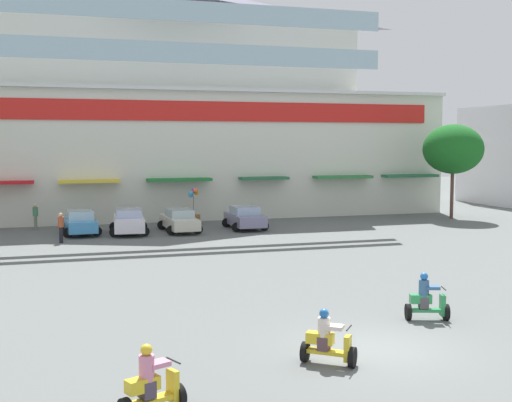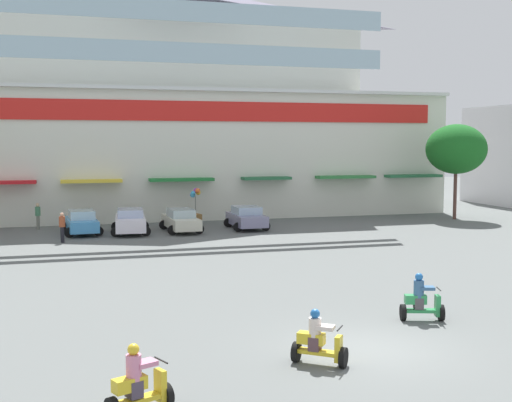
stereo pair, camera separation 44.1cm
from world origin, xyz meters
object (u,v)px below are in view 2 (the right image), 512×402
at_px(scooter_rider_5, 319,342).
at_px(pedestrian_1, 38,214).
at_px(parked_car_3, 247,218).
at_px(scooter_rider_3, 422,301).
at_px(parked_car_2, 181,220).
at_px(parked_car_0, 82,222).
at_px(parked_car_1, 130,221).
at_px(plaza_tree_1, 456,149).
at_px(pedestrian_0, 62,225).
at_px(balloon_vendor_cart, 196,210).
at_px(scooter_rider_4, 138,385).

bearing_deg(scooter_rider_5, pedestrian_1, 105.10).
height_order(parked_car_3, scooter_rider_3, scooter_rider_3).
relative_size(parked_car_2, scooter_rider_5, 3.15).
height_order(parked_car_0, parked_car_1, parked_car_1).
relative_size(parked_car_2, parked_car_3, 1.15).
bearing_deg(pedestrian_1, scooter_rider_3, -64.48).
bearing_deg(parked_car_2, scooter_rider_5, -91.80).
relative_size(parked_car_1, parked_car_3, 1.09).
relative_size(parked_car_0, scooter_rider_5, 2.91).
height_order(plaza_tree_1, scooter_rider_3, plaza_tree_1).
height_order(parked_car_1, pedestrian_1, pedestrian_1).
xyz_separation_m(parked_car_2, pedestrian_1, (-8.69, 3.58, 0.25)).
relative_size(parked_car_1, pedestrian_0, 2.52).
distance_m(scooter_rider_5, balloon_vendor_cart, 28.84).
distance_m(scooter_rider_4, pedestrian_1, 31.27).
relative_size(parked_car_0, balloon_vendor_cart, 1.66).
relative_size(plaza_tree_1, parked_car_2, 1.53).
bearing_deg(plaza_tree_1, scooter_rider_3, -124.72).
bearing_deg(plaza_tree_1, parked_car_1, -177.07).
distance_m(scooter_rider_4, pedestrian_0, 24.93).
distance_m(scooter_rider_4, scooter_rider_5, 5.09).
bearing_deg(scooter_rider_4, balloon_vendor_cart, 77.00).
distance_m(parked_car_0, scooter_rider_4, 28.11).
bearing_deg(scooter_rider_3, pedestrian_1, 115.52).
distance_m(parked_car_2, pedestrian_0, 7.64).
xyz_separation_m(scooter_rider_3, pedestrian_0, (-11.01, 20.05, 0.34)).
bearing_deg(pedestrian_1, balloon_vendor_cart, -2.75).
bearing_deg(pedestrian_0, parked_car_0, 70.74).
bearing_deg(scooter_rider_3, plaza_tree_1, 55.28).
distance_m(scooter_rider_4, balloon_vendor_cart, 31.42).
bearing_deg(parked_car_2, parked_car_1, -178.99).
relative_size(parked_car_3, balloon_vendor_cart, 1.55).
distance_m(parked_car_1, parked_car_3, 7.45).
bearing_deg(balloon_vendor_cart, parked_car_3, -47.22).
xyz_separation_m(scooter_rider_4, pedestrian_1, (-3.15, 31.10, 0.35)).
bearing_deg(pedestrian_0, scooter_rider_3, -61.22).
xyz_separation_m(pedestrian_0, balloon_vendor_cart, (8.69, 5.73, 0.02)).
height_order(parked_car_2, balloon_vendor_cart, balloon_vendor_cart).
distance_m(plaza_tree_1, parked_car_3, 16.68).
relative_size(pedestrian_1, balloon_vendor_cart, 0.67).
bearing_deg(balloon_vendor_cart, scooter_rider_4, -103.00).
xyz_separation_m(parked_car_0, balloon_vendor_cart, (7.56, 2.50, 0.25)).
height_order(plaza_tree_1, parked_car_1, plaza_tree_1).
bearing_deg(pedestrian_0, parked_car_3, 13.41).
distance_m(parked_car_0, parked_car_1, 2.95).
height_order(parked_car_3, scooter_rider_4, scooter_rider_4).
relative_size(parked_car_1, pedestrian_1, 2.52).
height_order(plaza_tree_1, pedestrian_1, plaza_tree_1).
bearing_deg(parked_car_3, scooter_rider_5, -101.22).
relative_size(pedestrian_0, pedestrian_1, 1.00).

